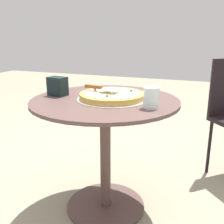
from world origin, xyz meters
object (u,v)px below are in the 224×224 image
drinking_cup (151,98)px  napkin_dispenser (58,86)px  pizza_on_tray (112,96)px  pizza_server (101,88)px  patio_table (105,133)px

drinking_cup → napkin_dispenser: size_ratio=0.95×
pizza_on_tray → napkin_dispenser: (-0.33, -0.03, 0.04)m
pizza_on_tray → pizza_server: bearing=-175.0°
drinking_cup → patio_table: bearing=161.7°
pizza_server → napkin_dispenser: 0.27m
patio_table → pizza_server: (-0.03, 0.00, 0.26)m
pizza_on_tray → pizza_server: size_ratio=1.81×
pizza_on_tray → napkin_dispenser: napkin_dispenser is taller
napkin_dispenser → patio_table: bearing=13.0°
drinking_cup → pizza_server: bearing=162.3°
pizza_on_tray → patio_table: bearing=-165.3°
patio_table → pizza_on_tray: size_ratio=2.12×
patio_table → napkin_dispenser: size_ratio=7.60×
pizza_on_tray → napkin_dispenser: bearing=-175.7°
patio_table → drinking_cup: bearing=-18.3°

